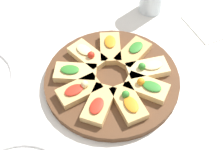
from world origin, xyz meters
name	(u,v)px	position (x,y,z in m)	size (l,w,h in m)	color
ground_plane	(112,82)	(0.00, 0.00, 0.00)	(3.00, 3.00, 0.00)	silver
serving_board	(112,80)	(0.00, 0.00, 0.01)	(0.34, 0.34, 0.02)	#51331E
focaccia_slice_0	(110,48)	(0.09, -0.01, 0.03)	(0.11, 0.07, 0.02)	tan
focaccia_slice_1	(87,55)	(0.08, 0.05, 0.03)	(0.11, 0.10, 0.03)	#DBB775
focaccia_slice_2	(75,73)	(0.03, 0.09, 0.03)	(0.08, 0.11, 0.02)	#DBB775
focaccia_slice_3	(79,90)	(-0.03, 0.09, 0.03)	(0.08, 0.11, 0.03)	tan
focaccia_slice_4	(99,104)	(-0.08, 0.05, 0.03)	(0.11, 0.10, 0.02)	tan
focaccia_slice_5	(128,103)	(-0.09, -0.02, 0.03)	(0.11, 0.07, 0.03)	tan
focaccia_slice_6	(147,87)	(-0.05, -0.07, 0.03)	(0.10, 0.11, 0.03)	#DBB775
focaccia_slice_7	(147,68)	(0.00, -0.09, 0.03)	(0.06, 0.10, 0.03)	#E5C689
focaccia_slice_8	(133,53)	(0.06, -0.07, 0.03)	(0.11, 0.11, 0.02)	tan
napkin_stack	(209,25)	(0.15, -0.32, 0.00)	(0.13, 0.11, 0.01)	white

